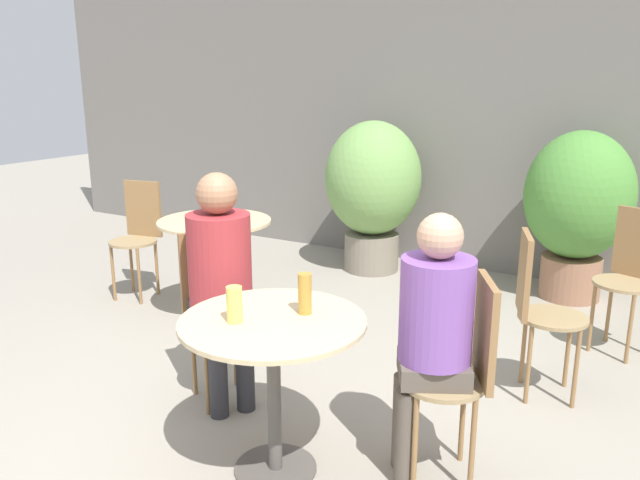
{
  "coord_description": "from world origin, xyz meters",
  "views": [
    {
      "loc": [
        1.43,
        -2.0,
        1.69
      ],
      "look_at": [
        0.06,
        0.4,
        0.97
      ],
      "focal_mm": 35.0,
      "sensor_mm": 36.0,
      "label": 1
    }
  ],
  "objects_px": {
    "potted_plant_0": "(373,186)",
    "bistro_chair_0": "(464,362)",
    "beer_glass_1": "(234,304)",
    "cafe_table_far": "(215,240)",
    "bistro_chair_4": "(537,300)",
    "cafe_table_near": "(273,352)",
    "beer_glass_0": "(305,294)",
    "bistro_chair_3": "(139,228)",
    "bistro_chair_1": "(214,299)",
    "seated_person_1": "(221,271)",
    "seated_person_0": "(432,324)",
    "bistro_chair_2": "(632,267)",
    "potted_plant_1": "(578,203)"
  },
  "relations": [
    {
      "from": "potted_plant_0",
      "to": "bistro_chair_3",
      "type": "bearing_deg",
      "value": -131.05
    },
    {
      "from": "bistro_chair_0",
      "to": "beer_glass_1",
      "type": "relative_size",
      "value": 5.93
    },
    {
      "from": "bistro_chair_0",
      "to": "potted_plant_0",
      "type": "bearing_deg",
      "value": -174.54
    },
    {
      "from": "bistro_chair_4",
      "to": "beer_glass_1",
      "type": "distance_m",
      "value": 1.68
    },
    {
      "from": "cafe_table_far",
      "to": "potted_plant_0",
      "type": "xyz_separation_m",
      "value": [
        0.48,
        1.57,
        0.19
      ]
    },
    {
      "from": "potted_plant_0",
      "to": "bistro_chair_0",
      "type": "bearing_deg",
      "value": -57.55
    },
    {
      "from": "bistro_chair_4",
      "to": "seated_person_1",
      "type": "height_order",
      "value": "seated_person_1"
    },
    {
      "from": "bistro_chair_0",
      "to": "seated_person_0",
      "type": "height_order",
      "value": "seated_person_0"
    },
    {
      "from": "beer_glass_1",
      "to": "bistro_chair_0",
      "type": "bearing_deg",
      "value": 28.88
    },
    {
      "from": "bistro_chair_4",
      "to": "beer_glass_0",
      "type": "bearing_deg",
      "value": 128.57
    },
    {
      "from": "bistro_chair_0",
      "to": "beer_glass_1",
      "type": "height_order",
      "value": "bistro_chair_0"
    },
    {
      "from": "cafe_table_near",
      "to": "beer_glass_0",
      "type": "relative_size",
      "value": 4.44
    },
    {
      "from": "bistro_chair_1",
      "to": "seated_person_1",
      "type": "xyz_separation_m",
      "value": [
        0.12,
        -0.08,
        0.2
      ]
    },
    {
      "from": "bistro_chair_3",
      "to": "seated_person_1",
      "type": "height_order",
      "value": "seated_person_1"
    },
    {
      "from": "bistro_chair_0",
      "to": "bistro_chair_3",
      "type": "height_order",
      "value": "same"
    },
    {
      "from": "cafe_table_far",
      "to": "beer_glass_0",
      "type": "xyz_separation_m",
      "value": [
        1.46,
        -1.2,
        0.23
      ]
    },
    {
      "from": "seated_person_1",
      "to": "bistro_chair_3",
      "type": "bearing_deg",
      "value": 90.79
    },
    {
      "from": "bistro_chair_3",
      "to": "beer_glass_1",
      "type": "bearing_deg",
      "value": -46.4
    },
    {
      "from": "bistro_chair_0",
      "to": "seated_person_0",
      "type": "distance_m",
      "value": 0.22
    },
    {
      "from": "cafe_table_near",
      "to": "cafe_table_far",
      "type": "height_order",
      "value": "same"
    },
    {
      "from": "cafe_table_near",
      "to": "seated_person_0",
      "type": "distance_m",
      "value": 0.67
    },
    {
      "from": "cafe_table_far",
      "to": "beer_glass_1",
      "type": "bearing_deg",
      "value": -48.35
    },
    {
      "from": "bistro_chair_0",
      "to": "bistro_chair_3",
      "type": "distance_m",
      "value": 3.1
    },
    {
      "from": "bistro_chair_1",
      "to": "potted_plant_1",
      "type": "xyz_separation_m",
      "value": [
        1.44,
        2.58,
        0.21
      ]
    },
    {
      "from": "cafe_table_far",
      "to": "bistro_chair_1",
      "type": "xyz_separation_m",
      "value": [
        0.71,
        -0.89,
        -0.03
      ]
    },
    {
      "from": "seated_person_1",
      "to": "beer_glass_1",
      "type": "xyz_separation_m",
      "value": [
        0.44,
        -0.46,
        0.05
      ]
    },
    {
      "from": "cafe_table_far",
      "to": "bistro_chair_3",
      "type": "height_order",
      "value": "bistro_chair_3"
    },
    {
      "from": "beer_glass_0",
      "to": "bistro_chair_4",
      "type": "bearing_deg",
      "value": 56.95
    },
    {
      "from": "bistro_chair_3",
      "to": "beer_glass_1",
      "type": "height_order",
      "value": "bistro_chair_3"
    },
    {
      "from": "cafe_table_near",
      "to": "seated_person_0",
      "type": "height_order",
      "value": "seated_person_0"
    },
    {
      "from": "cafe_table_near",
      "to": "bistro_chair_2",
      "type": "height_order",
      "value": "bistro_chair_2"
    },
    {
      "from": "cafe_table_near",
      "to": "bistro_chair_1",
      "type": "height_order",
      "value": "bistro_chair_1"
    },
    {
      "from": "bistro_chair_1",
      "to": "seated_person_1",
      "type": "distance_m",
      "value": 0.24
    },
    {
      "from": "beer_glass_0",
      "to": "beer_glass_1",
      "type": "relative_size",
      "value": 1.16
    },
    {
      "from": "bistro_chair_0",
      "to": "potted_plant_0",
      "type": "relative_size",
      "value": 0.68
    },
    {
      "from": "beer_glass_0",
      "to": "seated_person_0",
      "type": "bearing_deg",
      "value": 18.61
    },
    {
      "from": "cafe_table_far",
      "to": "bistro_chair_4",
      "type": "xyz_separation_m",
      "value": [
        2.21,
        -0.05,
        -0.03
      ]
    },
    {
      "from": "bistro_chair_0",
      "to": "bistro_chair_3",
      "type": "relative_size",
      "value": 1.0
    },
    {
      "from": "bistro_chair_2",
      "to": "bistro_chair_3",
      "type": "relative_size",
      "value": 1.0
    },
    {
      "from": "cafe_table_near",
      "to": "beer_glass_1",
      "type": "height_order",
      "value": "beer_glass_1"
    },
    {
      "from": "bistro_chair_3",
      "to": "beer_glass_0",
      "type": "height_order",
      "value": "bistro_chair_3"
    },
    {
      "from": "bistro_chair_2",
      "to": "seated_person_1",
      "type": "distance_m",
      "value": 2.54
    },
    {
      "from": "bistro_chair_4",
      "to": "seated_person_1",
      "type": "distance_m",
      "value": 1.67
    },
    {
      "from": "beer_glass_1",
      "to": "potted_plant_0",
      "type": "height_order",
      "value": "potted_plant_0"
    },
    {
      "from": "beer_glass_1",
      "to": "bistro_chair_4",
      "type": "bearing_deg",
      "value": 55.39
    },
    {
      "from": "bistro_chair_3",
      "to": "cafe_table_near",
      "type": "bearing_deg",
      "value": -43.17
    },
    {
      "from": "bistro_chair_3",
      "to": "bistro_chair_0",
      "type": "bearing_deg",
      "value": -30.32
    },
    {
      "from": "cafe_table_near",
      "to": "bistro_chair_0",
      "type": "height_order",
      "value": "bistro_chair_0"
    },
    {
      "from": "bistro_chair_1",
      "to": "seated_person_0",
      "type": "bearing_deg",
      "value": -63.16
    },
    {
      "from": "bistro_chair_0",
      "to": "potted_plant_0",
      "type": "height_order",
      "value": "potted_plant_0"
    }
  ]
}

